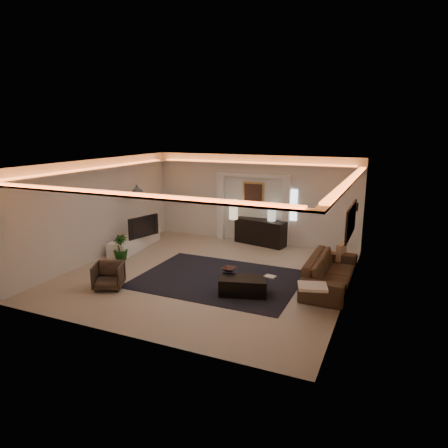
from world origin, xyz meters
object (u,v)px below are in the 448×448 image
at_px(coffee_table, 243,286).
at_px(armchair, 109,276).
at_px(console, 261,232).
at_px(sofa, 330,272).

height_order(coffee_table, armchair, armchair).
height_order(console, armchair, console).
bearing_deg(armchair, console, 42.00).
height_order(sofa, coffee_table, sofa).
distance_m(sofa, coffee_table, 2.17).
xyz_separation_m(console, sofa, (2.72, -2.82, -0.03)).
bearing_deg(armchair, coffee_table, -8.32).
distance_m(coffee_table, armchair, 3.23).
relative_size(sofa, coffee_table, 2.35).
relative_size(coffee_table, armchair, 1.58).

